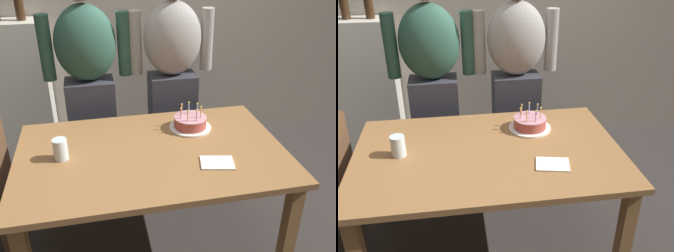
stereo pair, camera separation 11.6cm
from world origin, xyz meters
The scene contains 9 objects.
ground_plane centered at (0.00, 0.00, 0.00)m, with size 10.00×10.00×0.00m, color #332D2B.
back_wall centered at (0.00, 1.55, 1.30)m, with size 5.20×0.10×2.60m, color #9E9384.
dining_table centered at (0.00, 0.00, 0.64)m, with size 1.50×0.96×0.74m.
birthday_cake centered at (0.28, 0.22, 0.78)m, with size 0.26×0.26×0.15m.
water_glass_near centered at (-0.49, 0.02, 0.80)m, with size 0.08×0.08×0.12m, color silver.
napkin_stack centered at (0.32, -0.20, 0.74)m, with size 0.18×0.13×0.01m, color white.
person_man_bearded centered at (-0.31, 0.74, 0.87)m, with size 0.61×0.27×1.66m.
person_woman_cardigan centered at (0.29, 0.74, 0.87)m, with size 0.61×0.27×1.66m.
shelf_cabinet centered at (-0.96, 1.33, 0.63)m, with size 0.64×0.30×1.54m.
Camera 2 is at (-0.17, -1.78, 1.81)m, focal length 39.37 mm.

